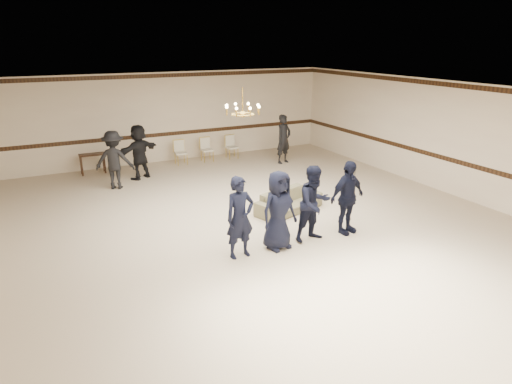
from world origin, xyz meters
TOP-DOWN VIEW (x-y plane):
  - room at (0.00, 0.00)m, footprint 12.01×14.01m
  - chair_rail at (0.00, 6.99)m, footprint 12.00×0.02m
  - crown_molding at (0.00, 6.99)m, footprint 12.00×0.02m
  - chandelier at (0.00, 1.00)m, footprint 0.94×0.94m
  - boy_a at (-1.15, -1.28)m, footprint 0.66×0.46m
  - boy_b at (-0.25, -1.28)m, footprint 0.92×0.68m
  - boy_c at (0.65, -1.28)m, footprint 0.89×0.73m
  - boy_d at (1.55, -1.28)m, footprint 1.07×0.59m
  - settee at (1.07, 0.48)m, footprint 2.03×1.28m
  - adult_left at (-2.61, 4.49)m, footprint 1.30×1.05m
  - adult_mid at (-1.71, 5.19)m, footprint 1.69×1.20m
  - adult_right at (3.39, 4.79)m, footprint 0.74×0.60m
  - banquet_chair_left at (-0.01, 6.25)m, footprint 0.45×0.45m
  - banquet_chair_mid at (0.99, 6.25)m, footprint 0.42×0.42m
  - banquet_chair_right at (1.99, 6.25)m, footprint 0.45×0.45m
  - console_table at (-3.01, 6.45)m, footprint 0.82×0.37m

SIDE VIEW (x-z plane):
  - settee at x=1.07m, z-range 0.00..0.55m
  - console_table at x=-3.01m, z-range 0.00..0.68m
  - banquet_chair_left at x=-0.01m, z-range 0.00..0.86m
  - banquet_chair_mid at x=0.99m, z-range 0.00..0.86m
  - banquet_chair_right at x=1.99m, z-range 0.00..0.86m
  - boy_a at x=-1.15m, z-range 0.00..1.73m
  - boy_b at x=-0.25m, z-range 0.00..1.73m
  - boy_c at x=0.65m, z-range 0.00..1.73m
  - boy_d at x=1.55m, z-range 0.00..1.73m
  - adult_left at x=-2.61m, z-range 0.00..1.76m
  - adult_mid at x=-1.71m, z-range 0.00..1.76m
  - adult_right at x=3.39m, z-range 0.00..1.76m
  - chair_rail at x=0.00m, z-range 0.93..1.07m
  - room at x=0.00m, z-range -0.01..3.20m
  - chandelier at x=0.00m, z-range 2.43..3.32m
  - crown_molding at x=0.00m, z-range 3.01..3.15m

